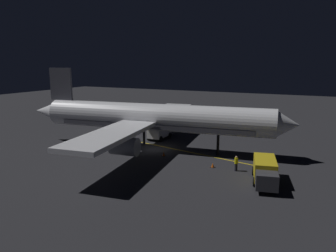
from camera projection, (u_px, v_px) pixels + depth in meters
ground_plane at (155, 150)px, 45.11m from camera, size 180.00×180.00×0.20m
apron_guide_stripe at (184, 151)px, 44.18m from camera, size 4.57×20.76×0.01m
airliner at (151, 118)px, 44.43m from camera, size 34.86×38.48×11.17m
baggage_truck at (265, 171)px, 32.19m from camera, size 6.77×3.53×2.35m
catering_truck at (161, 131)px, 51.32m from camera, size 6.15×2.38×2.43m
ground_crew_worker at (236, 163)px, 35.94m from camera, size 0.40×0.40×1.74m
traffic_cone_near_left at (164, 154)px, 41.81m from camera, size 0.50×0.50×0.55m
traffic_cone_near_right at (213, 165)px, 37.24m from camera, size 0.50×0.50×0.55m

